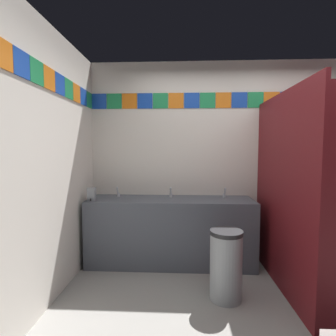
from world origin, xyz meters
name	(u,v)px	position (x,y,z in m)	size (l,w,h in m)	color
ground_plane	(261,327)	(0.00, 0.00, 0.00)	(8.25, 8.25, 0.00)	gray
wall_back	(230,160)	(0.00, 1.48, 1.31)	(3.75, 0.09, 2.61)	silver
wall_side	(28,167)	(-1.91, 0.00, 1.31)	(0.09, 2.89, 2.61)	silver
vanity_counter	(171,230)	(-0.79, 1.17, 0.43)	(2.07, 0.56, 0.83)	#4C515B
faucet_left	(118,193)	(-1.48, 1.26, 0.88)	(0.04, 0.10, 0.14)	silver
faucet_center	(171,193)	(-0.79, 1.26, 0.88)	(0.04, 0.10, 0.14)	silver
faucet_right	(224,194)	(-0.10, 1.26, 0.88)	(0.04, 0.10, 0.14)	silver
soap_dispenser	(92,194)	(-1.74, 1.01, 0.91)	(0.09, 0.09, 0.16)	gray
stall_divider	(309,196)	(0.54, 0.40, 1.02)	(0.92, 1.56, 2.04)	maroon
toilet	(307,245)	(0.85, 1.05, 0.30)	(0.39, 0.49, 0.74)	white
trash_bin	(226,265)	(-0.22, 0.39, 0.34)	(0.31, 0.31, 0.68)	#999EA3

